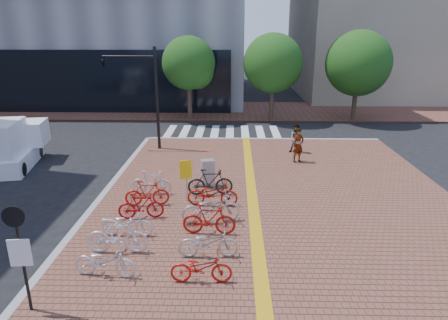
{
  "coord_description": "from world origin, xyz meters",
  "views": [
    {
      "loc": [
        1.24,
        -11.55,
        6.42
      ],
      "look_at": [
        0.85,
        4.17,
        1.3
      ],
      "focal_mm": 32.0,
      "sensor_mm": 36.0,
      "label": 1
    }
  ],
  "objects_px": {
    "bike_6": "(201,268)",
    "traffic_light_pole": "(132,80)",
    "bike_5": "(151,182)",
    "bike_8": "(209,219)",
    "notice_sign": "(19,247)",
    "bike_9": "(211,208)",
    "pedestrian_a": "(298,145)",
    "utility_box": "(208,173)",
    "yellow_sign": "(186,173)",
    "bike_2": "(127,223)",
    "box_truck": "(11,145)",
    "bike_3": "(141,206)",
    "bike_11": "(210,182)",
    "bike_0": "(105,261)",
    "bike_1": "(117,236)",
    "bike_4": "(147,193)",
    "pedestrian_b": "(296,138)",
    "bike_10": "(212,193)",
    "bike_7": "(208,242)"
  },
  "relations": [
    {
      "from": "bike_6",
      "to": "bike_10",
      "type": "bearing_deg",
      "value": -1.65
    },
    {
      "from": "bike_2",
      "to": "notice_sign",
      "type": "xyz_separation_m",
      "value": [
        -1.38,
        -3.65,
        1.26
      ]
    },
    {
      "from": "bike_9",
      "to": "pedestrian_a",
      "type": "distance_m",
      "value": 7.79
    },
    {
      "from": "bike_1",
      "to": "bike_6",
      "type": "bearing_deg",
      "value": -119.16
    },
    {
      "from": "bike_8",
      "to": "traffic_light_pole",
      "type": "distance_m",
      "value": 11.3
    },
    {
      "from": "bike_0",
      "to": "notice_sign",
      "type": "bearing_deg",
      "value": 142.33
    },
    {
      "from": "bike_0",
      "to": "bike_2",
      "type": "distance_m",
      "value": 2.22
    },
    {
      "from": "bike_3",
      "to": "box_truck",
      "type": "relative_size",
      "value": 0.36
    },
    {
      "from": "pedestrian_b",
      "to": "notice_sign",
      "type": "xyz_separation_m",
      "value": [
        -8.1,
        -12.95,
        0.92
      ]
    },
    {
      "from": "bike_1",
      "to": "bike_0",
      "type": "bearing_deg",
      "value": 178.88
    },
    {
      "from": "bike_2",
      "to": "traffic_light_pole",
      "type": "distance_m",
      "value": 10.68
    },
    {
      "from": "pedestrian_b",
      "to": "yellow_sign",
      "type": "xyz_separation_m",
      "value": [
        -5.14,
        -6.57,
        0.37
      ]
    },
    {
      "from": "bike_5",
      "to": "bike_11",
      "type": "xyz_separation_m",
      "value": [
        2.37,
        -0.02,
        0.05
      ]
    },
    {
      "from": "utility_box",
      "to": "yellow_sign",
      "type": "relative_size",
      "value": 0.71
    },
    {
      "from": "bike_0",
      "to": "traffic_light_pole",
      "type": "distance_m",
      "value": 12.77
    },
    {
      "from": "utility_box",
      "to": "yellow_sign",
      "type": "distance_m",
      "value": 1.8
    },
    {
      "from": "bike_7",
      "to": "pedestrian_b",
      "type": "relative_size",
      "value": 1.13
    },
    {
      "from": "utility_box",
      "to": "notice_sign",
      "type": "bearing_deg",
      "value": -114.86
    },
    {
      "from": "bike_1",
      "to": "bike_9",
      "type": "bearing_deg",
      "value": -53.2
    },
    {
      "from": "bike_2",
      "to": "bike_1",
      "type": "bearing_deg",
      "value": 179.81
    },
    {
      "from": "bike_0",
      "to": "bike_6",
      "type": "distance_m",
      "value": 2.59
    },
    {
      "from": "bike_2",
      "to": "bike_3",
      "type": "xyz_separation_m",
      "value": [
        0.17,
        1.22,
        0.04
      ]
    },
    {
      "from": "bike_11",
      "to": "traffic_light_pole",
      "type": "height_order",
      "value": "traffic_light_pole"
    },
    {
      "from": "bike_5",
      "to": "bike_10",
      "type": "relative_size",
      "value": 0.87
    },
    {
      "from": "bike_3",
      "to": "traffic_light_pole",
      "type": "relative_size",
      "value": 0.29
    },
    {
      "from": "notice_sign",
      "to": "box_truck",
      "type": "distance_m",
      "value": 12.22
    },
    {
      "from": "bike_10",
      "to": "pedestrian_a",
      "type": "distance_m",
      "value": 6.67
    },
    {
      "from": "bike_8",
      "to": "yellow_sign",
      "type": "relative_size",
      "value": 1.03
    },
    {
      "from": "bike_8",
      "to": "pedestrian_b",
      "type": "relative_size",
      "value": 1.1
    },
    {
      "from": "bike_9",
      "to": "bike_8",
      "type": "bearing_deg",
      "value": 167.12
    },
    {
      "from": "bike_4",
      "to": "bike_3",
      "type": "bearing_deg",
      "value": 172.12
    },
    {
      "from": "bike_0",
      "to": "utility_box",
      "type": "distance_m",
      "value": 6.91
    },
    {
      "from": "bike_5",
      "to": "bike_8",
      "type": "xyz_separation_m",
      "value": [
        2.52,
        -3.26,
        0.02
      ]
    },
    {
      "from": "bike_5",
      "to": "notice_sign",
      "type": "bearing_deg",
      "value": 170.81
    },
    {
      "from": "bike_0",
      "to": "pedestrian_b",
      "type": "bearing_deg",
      "value": -24.51
    },
    {
      "from": "bike_6",
      "to": "pedestrian_b",
      "type": "distance_m",
      "value": 12.46
    },
    {
      "from": "bike_10",
      "to": "yellow_sign",
      "type": "xyz_separation_m",
      "value": [
        -1.01,
        0.39,
        0.66
      ]
    },
    {
      "from": "bike_1",
      "to": "bike_2",
      "type": "height_order",
      "value": "bike_1"
    },
    {
      "from": "utility_box",
      "to": "box_truck",
      "type": "xyz_separation_m",
      "value": [
        -9.7,
        2.67,
        0.39
      ]
    },
    {
      "from": "bike_2",
      "to": "box_truck",
      "type": "xyz_separation_m",
      "value": [
        -7.4,
        6.96,
        0.54
      ]
    },
    {
      "from": "pedestrian_a",
      "to": "yellow_sign",
      "type": "relative_size",
      "value": 1.04
    },
    {
      "from": "pedestrian_a",
      "to": "box_truck",
      "type": "xyz_separation_m",
      "value": [
        -13.97,
        -0.74,
        0.11
      ]
    },
    {
      "from": "bike_6",
      "to": "traffic_light_pole",
      "type": "height_order",
      "value": "traffic_light_pole"
    },
    {
      "from": "bike_4",
      "to": "bike_7",
      "type": "relative_size",
      "value": 0.94
    },
    {
      "from": "bike_6",
      "to": "bike_10",
      "type": "height_order",
      "value": "bike_10"
    },
    {
      "from": "bike_2",
      "to": "bike_10",
      "type": "xyz_separation_m",
      "value": [
        2.6,
        2.35,
        0.06
      ]
    },
    {
      "from": "bike_2",
      "to": "box_truck",
      "type": "height_order",
      "value": "box_truck"
    },
    {
      "from": "bike_8",
      "to": "bike_4",
      "type": "bearing_deg",
      "value": 50.84
    },
    {
      "from": "bike_4",
      "to": "pedestrian_a",
      "type": "distance_m",
      "value": 8.38
    },
    {
      "from": "pedestrian_a",
      "to": "bike_7",
      "type": "bearing_deg",
      "value": -145.06
    }
  ]
}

